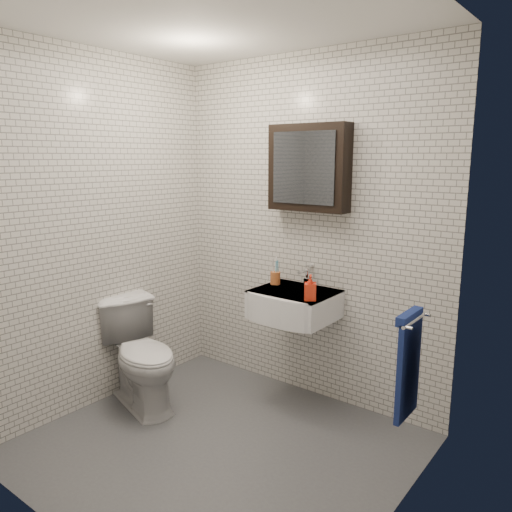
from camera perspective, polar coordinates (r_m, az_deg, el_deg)
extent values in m
cube|color=#4D4F55|center=(3.33, -4.41, -20.83)|extent=(2.20, 2.00, 0.01)
cube|color=silver|center=(3.66, 5.84, 2.97)|extent=(2.20, 0.02, 2.50)
cube|color=silver|center=(2.26, -22.17, -3.01)|extent=(2.20, 0.02, 2.50)
cube|color=silver|center=(3.70, -17.48, 2.58)|extent=(0.02, 2.00, 2.50)
cube|color=silver|center=(2.30, 15.97, -2.38)|extent=(0.02, 2.00, 2.50)
cube|color=white|center=(2.92, -5.22, 25.61)|extent=(2.20, 2.00, 0.02)
cube|color=white|center=(3.56, 4.44, -5.50)|extent=(0.55, 0.45, 0.20)
cylinder|color=silver|center=(3.55, 4.63, -4.07)|extent=(0.31, 0.31, 0.02)
cylinder|color=silver|center=(3.55, 4.64, -3.94)|extent=(0.04, 0.04, 0.01)
cube|color=white|center=(3.53, 4.46, -4.03)|extent=(0.55, 0.45, 0.01)
cylinder|color=silver|center=(3.66, 5.89, -2.95)|extent=(0.06, 0.06, 0.06)
cylinder|color=silver|center=(3.65, 5.91, -2.04)|extent=(0.03, 0.03, 0.08)
cylinder|color=silver|center=(3.59, 5.41, -1.75)|extent=(0.02, 0.12, 0.02)
cube|color=silver|center=(3.66, 6.17, -1.11)|extent=(0.02, 0.09, 0.01)
cube|color=black|center=(3.54, 6.07, 9.99)|extent=(0.60, 0.14, 0.60)
cube|color=#3F444C|center=(3.48, 5.40, 9.98)|extent=(0.49, 0.01, 0.49)
cylinder|color=silver|center=(2.71, 17.63, -7.03)|extent=(0.02, 0.30, 0.02)
cylinder|color=silver|center=(2.82, 18.94, -6.39)|extent=(0.04, 0.02, 0.02)
cylinder|color=silver|center=(2.58, 17.05, -7.86)|extent=(0.04, 0.02, 0.02)
cube|color=navy|center=(2.80, 17.01, -12.23)|extent=(0.03, 0.26, 0.54)
cube|color=navy|center=(2.71, 17.15, -6.64)|extent=(0.05, 0.26, 0.05)
cylinder|color=#B25C2C|center=(3.69, 2.22, -2.52)|extent=(0.08, 0.08, 0.09)
cylinder|color=white|center=(3.68, 1.97, -1.60)|extent=(0.02, 0.03, 0.18)
cylinder|color=teal|center=(3.67, 2.30, -1.79)|extent=(0.01, 0.02, 0.16)
cylinder|color=white|center=(3.69, 2.29, -1.49)|extent=(0.02, 0.03, 0.19)
cylinder|color=teal|center=(3.67, 2.52, -1.68)|extent=(0.02, 0.04, 0.17)
imported|color=orange|center=(3.29, 6.23, -3.60)|extent=(0.11, 0.11, 0.17)
imported|color=silver|center=(3.74, -12.97, -10.93)|extent=(0.84, 0.62, 0.76)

